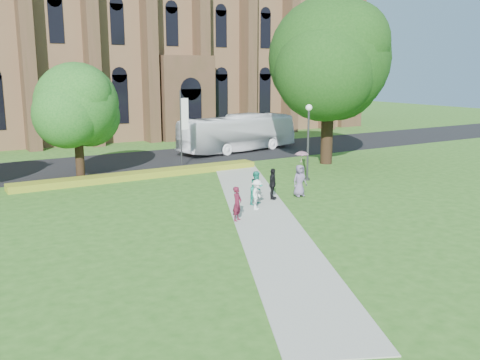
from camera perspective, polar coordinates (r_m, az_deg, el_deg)
ground at (r=28.01m, az=3.34°, el=-3.95°), size 160.00×160.00×0.00m
road at (r=45.52m, az=-11.08°, el=1.97°), size 160.00×10.00×0.02m
footpath at (r=28.81m, az=2.21°, el=-3.46°), size 15.58×28.54×0.04m
flower_hedge at (r=38.52m, az=-10.36°, el=0.56°), size 18.00×1.40×0.45m
cathedral at (r=67.12m, az=-9.30°, el=16.23°), size 52.60×18.25×28.00m
streetlamp at (r=36.92m, az=7.30°, el=5.00°), size 0.44×0.44×5.24m
large_tree at (r=43.65m, az=9.52°, el=12.63°), size 9.60×9.60×13.20m
street_tree_1 at (r=37.92m, az=-17.05°, el=7.69°), size 5.60×5.60×8.05m
banner_pole_0 at (r=41.47m, az=-6.19°, el=5.89°), size 0.70×0.10×6.00m
tour_coach at (r=49.96m, az=-0.23°, el=5.03°), size 12.54×4.78×3.41m
pedestrian_0 at (r=26.96m, az=-0.30°, el=-2.54°), size 0.76×0.70×1.75m
pedestrian_1 at (r=30.19m, az=1.81°, el=-0.84°), size 1.12×0.99×1.91m
pedestrian_2 at (r=29.10m, az=1.82°, el=-1.57°), size 1.20×1.19×1.66m
pedestrian_3 at (r=31.41m, az=3.50°, el=-0.42°), size 1.10×1.06×1.85m
pedestrian_4 at (r=32.34m, az=6.38°, el=-0.05°), size 0.95×0.62×1.92m
parasol at (r=32.29m, az=6.58°, el=2.29°), size 0.91×0.91×0.70m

